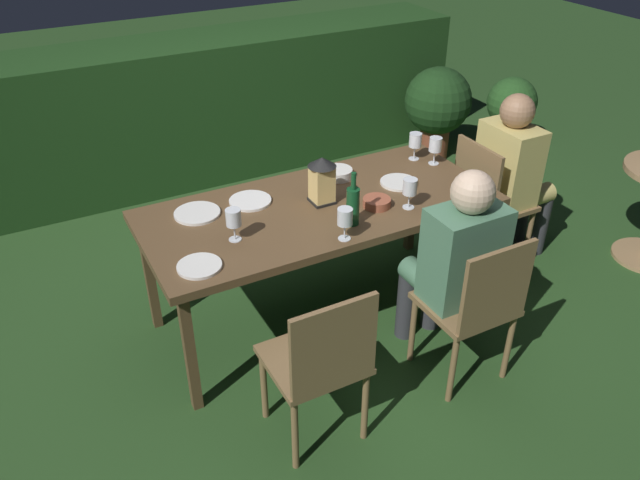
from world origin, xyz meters
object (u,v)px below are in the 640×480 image
at_px(dining_table, 320,214).
at_px(wine_glass_b, 233,219).
at_px(potted_plant_by_hedge, 438,104).
at_px(person_in_mustard, 514,170).
at_px(chair_side_left_b, 476,304).
at_px(lantern_centerpiece, 322,178).
at_px(plate_d, 197,213).
at_px(wine_glass_a, 415,141).
at_px(chair_head_far, 487,198).
at_px(wine_glass_e, 345,218).
at_px(plate_c, 250,201).
at_px(person_in_green, 454,258).
at_px(plate_b, 399,182).
at_px(chair_side_left_a, 321,361).
at_px(plate_a, 199,266).
at_px(wine_glass_c, 410,188).
at_px(wine_glass_d, 435,146).
at_px(green_bottle_on_table, 353,205).
at_px(bowl_olives, 377,202).
at_px(bowl_bread, 338,173).
at_px(potted_plant_corner, 510,111).

bearing_deg(dining_table, wine_glass_b, -167.75).
bearing_deg(potted_plant_by_hedge, person_in_mustard, -110.01).
bearing_deg(chair_side_left_b, lantern_centerpiece, 115.88).
distance_m(wine_glass_b, plate_d, 0.35).
bearing_deg(dining_table, wine_glass_a, 17.11).
height_order(chair_head_far, wine_glass_e, wine_glass_e).
bearing_deg(plate_c, person_in_green, -47.77).
distance_m(chair_head_far, person_in_green, 1.01).
distance_m(wine_glass_b, plate_b, 1.06).
height_order(person_in_mustard, lantern_centerpiece, person_in_mustard).
bearing_deg(lantern_centerpiece, wine_glass_b, -166.07).
bearing_deg(plate_c, person_in_mustard, -6.75).
bearing_deg(chair_side_left_a, plate_a, 121.13).
xyz_separation_m(chair_head_far, wine_glass_c, (-0.81, -0.25, 0.38)).
distance_m(plate_b, plate_d, 1.15).
height_order(chair_head_far, wine_glass_d, wine_glass_d).
bearing_deg(plate_a, potted_plant_by_hedge, 33.14).
bearing_deg(green_bottle_on_table, wine_glass_e, -135.25).
bearing_deg(wine_glass_c, plate_c, 148.01).
height_order(wine_glass_a, wine_glass_d, same).
distance_m(wine_glass_e, bowl_olives, 0.39).
xyz_separation_m(lantern_centerpiece, wine_glass_a, (0.76, 0.22, -0.03)).
distance_m(chair_head_far, plate_b, 0.75).
bearing_deg(chair_side_left_a, wine_glass_e, 50.66).
height_order(wine_glass_a, wine_glass_e, same).
relative_size(green_bottle_on_table, plate_c, 1.26).
xyz_separation_m(chair_head_far, wine_glass_b, (-1.74, -0.12, 0.38)).
bearing_deg(bowl_bread, chair_head_far, -14.03).
relative_size(person_in_mustard, wine_glass_a, 6.80).
xyz_separation_m(lantern_centerpiece, wine_glass_e, (-0.08, -0.38, -0.03)).
xyz_separation_m(wine_glass_a, plate_a, (-1.55, -0.51, -0.11)).
height_order(plate_c, potted_plant_corner, plate_c).
bearing_deg(potted_plant_corner, wine_glass_c, -144.68).
xyz_separation_m(green_bottle_on_table, plate_c, (-0.37, 0.46, -0.10)).
xyz_separation_m(green_bottle_on_table, potted_plant_by_hedge, (1.90, 1.77, -0.37)).
bearing_deg(chair_side_left_b, potted_plant_by_hedge, 56.88).
distance_m(chair_side_left_a, wine_glass_c, 1.08).
xyz_separation_m(green_bottle_on_table, potted_plant_corner, (2.60, 1.60, -0.49)).
relative_size(plate_a, plate_b, 0.98).
distance_m(plate_c, potted_plant_corner, 3.20).
bearing_deg(wine_glass_a, wine_glass_e, -144.32).
bearing_deg(wine_glass_a, plate_d, -178.70).
bearing_deg(dining_table, wine_glass_d, 8.72).
height_order(wine_glass_e, plate_c, wine_glass_e).
relative_size(chair_side_left_b, lantern_centerpiece, 3.28).
distance_m(person_in_mustard, wine_glass_a, 0.71).
height_order(plate_b, bowl_olives, bowl_olives).
bearing_deg(wine_glass_d, green_bottle_on_table, -154.29).
height_order(chair_side_left_a, potted_plant_by_hedge, chair_side_left_a).
bearing_deg(plate_d, chair_side_left_a, -79.70).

